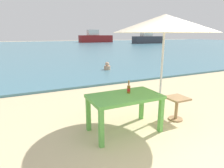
% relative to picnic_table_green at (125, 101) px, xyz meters
% --- Properties ---
extents(ground_plane, '(120.00, 120.00, 0.00)m').
position_rel_picnic_table_green_xyz_m(ground_plane, '(0.84, -1.55, -0.65)').
color(ground_plane, beige).
extents(sea_water, '(120.00, 50.00, 0.08)m').
position_rel_picnic_table_green_xyz_m(sea_water, '(0.84, 28.45, -0.61)').
color(sea_water, teal).
rests_on(sea_water, ground_plane).
extents(picnic_table_green, '(1.40, 0.80, 0.76)m').
position_rel_picnic_table_green_xyz_m(picnic_table_green, '(0.00, 0.00, 0.00)').
color(picnic_table_green, '#60B24C').
rests_on(picnic_table_green, ground_plane).
extents(beer_bottle_amber, '(0.07, 0.07, 0.26)m').
position_rel_picnic_table_green_xyz_m(beer_bottle_amber, '(0.14, 0.08, 0.20)').
color(beer_bottle_amber, brown).
rests_on(beer_bottle_amber, picnic_table_green).
extents(patio_umbrella, '(2.10, 2.10, 2.30)m').
position_rel_picnic_table_green_xyz_m(patio_umbrella, '(0.94, 0.08, 1.47)').
color(patio_umbrella, silver).
rests_on(patio_umbrella, ground_plane).
extents(side_table_wood, '(0.44, 0.44, 0.54)m').
position_rel_picnic_table_green_xyz_m(side_table_wood, '(1.33, -0.05, -0.30)').
color(side_table_wood, '#9E7A51').
rests_on(side_table_wood, ground_plane).
extents(swimmer_person, '(0.34, 0.34, 0.41)m').
position_rel_picnic_table_green_xyz_m(swimmer_person, '(2.39, 6.16, -0.41)').
color(swimmer_person, tan).
rests_on(swimmer_person, sea_water).
extents(boat_ferry, '(7.03, 1.92, 2.56)m').
position_rel_picnic_table_green_xyz_m(boat_ferry, '(22.93, 30.87, 0.35)').
color(boat_ferry, '#38383F').
rests_on(boat_ferry, sea_water).
extents(boat_sailboat, '(7.89, 2.15, 2.87)m').
position_rel_picnic_table_green_xyz_m(boat_sailboat, '(14.92, 40.81, 0.46)').
color(boat_sailboat, maroon).
rests_on(boat_sailboat, sea_water).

